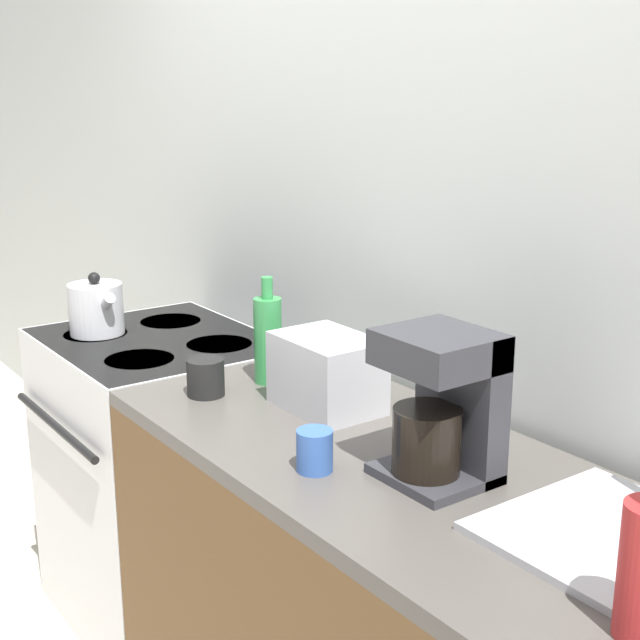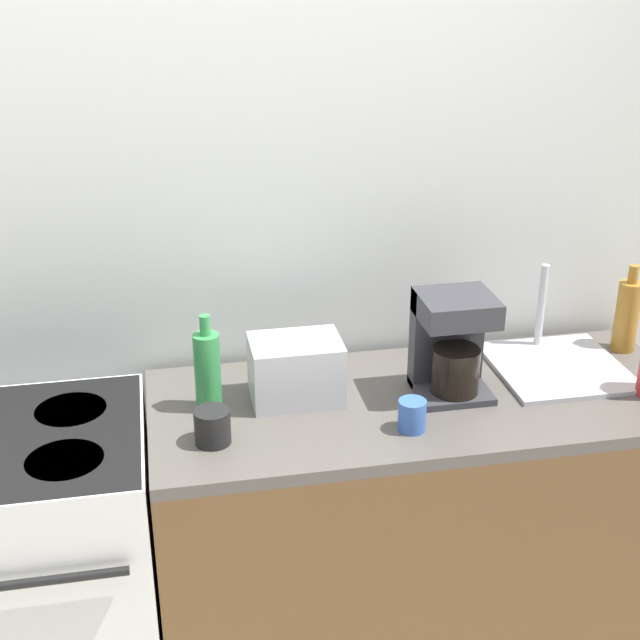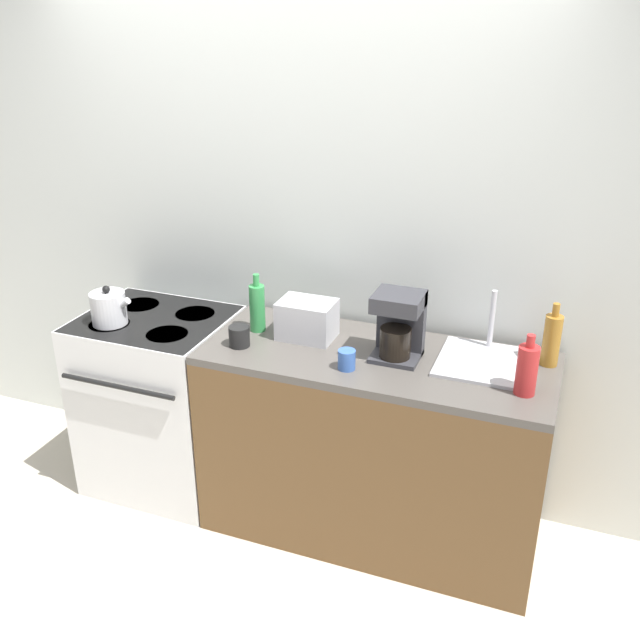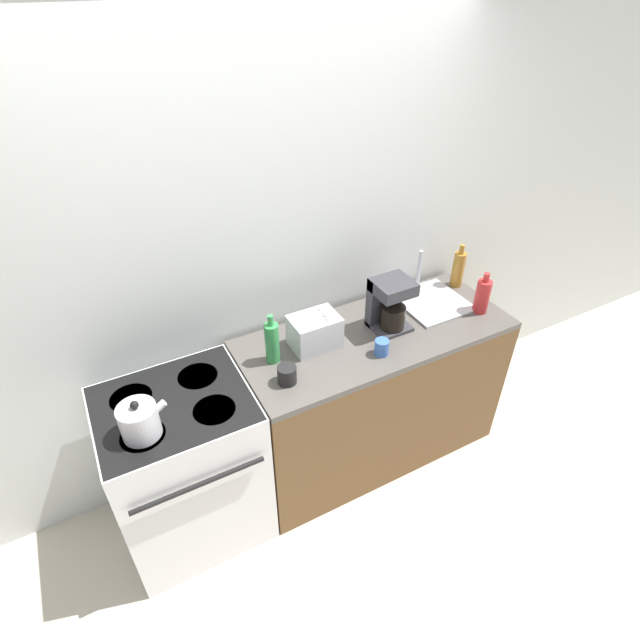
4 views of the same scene
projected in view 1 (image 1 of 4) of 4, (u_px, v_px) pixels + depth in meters
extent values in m
cube|color=silver|center=(378.00, 236.00, 2.38)|extent=(8.00, 0.05, 2.60)
cube|color=silver|center=(163.00, 480.00, 2.84)|extent=(0.72, 0.61, 0.94)
cube|color=black|center=(156.00, 342.00, 2.72)|extent=(0.70, 0.60, 0.02)
cylinder|color=black|center=(96.00, 335.00, 2.77)|extent=(0.20, 0.20, 0.01)
cylinder|color=black|center=(139.00, 361.00, 2.52)|extent=(0.20, 0.20, 0.01)
cylinder|color=black|center=(171.00, 323.00, 2.92)|extent=(0.20, 0.20, 0.01)
cylinder|color=black|center=(219.00, 346.00, 2.67)|extent=(0.20, 0.20, 0.01)
cylinder|color=black|center=(55.00, 425.00, 2.59)|extent=(0.61, 0.02, 0.02)
cube|color=#514C47|center=(405.00, 472.00, 1.83)|extent=(1.55, 0.64, 0.04)
cylinder|color=silver|center=(96.00, 309.00, 2.75)|extent=(0.17, 0.17, 0.16)
sphere|color=black|center=(94.00, 278.00, 2.73)|extent=(0.04, 0.04, 0.04)
cylinder|color=silver|center=(106.00, 304.00, 2.68)|extent=(0.09, 0.03, 0.08)
cube|color=#BCBCC1|center=(327.00, 373.00, 2.12)|extent=(0.25, 0.18, 0.18)
cube|color=black|center=(316.00, 334.00, 2.13)|extent=(0.03, 0.13, 0.01)
cube|color=black|center=(338.00, 343.00, 2.06)|extent=(0.03, 0.13, 0.01)
cube|color=#333338|center=(434.00, 474.00, 1.76)|extent=(0.21, 0.19, 0.02)
cube|color=#333338|center=(461.00, 400.00, 1.76)|extent=(0.21, 0.06, 0.30)
cube|color=#333338|center=(439.00, 350.00, 1.70)|extent=(0.21, 0.19, 0.07)
cylinder|color=black|center=(427.00, 441.00, 1.73)|extent=(0.13, 0.13, 0.13)
cube|color=#B7B7BC|center=(614.00, 537.00, 1.52)|extent=(0.38, 0.39, 0.01)
cylinder|color=#338C47|center=(268.00, 341.00, 2.30)|extent=(0.07, 0.07, 0.22)
cylinder|color=#338C47|center=(267.00, 288.00, 2.26)|extent=(0.03, 0.03, 0.06)
cylinder|color=#3860B2|center=(315.00, 451.00, 1.79)|extent=(0.07, 0.07, 0.09)
cylinder|color=black|center=(206.00, 377.00, 2.22)|extent=(0.09, 0.09, 0.09)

